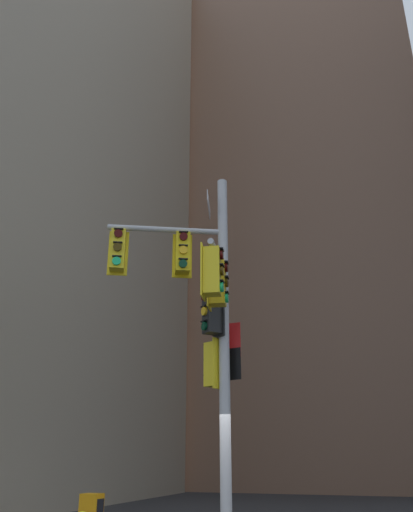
% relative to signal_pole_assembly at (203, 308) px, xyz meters
% --- Properties ---
extents(building_mid_block, '(14.79, 14.79, 41.64)m').
position_rel_signal_pole_assembly_xyz_m(building_mid_block, '(0.07, 23.02, 16.01)').
color(building_mid_block, brown).
rests_on(building_mid_block, ground).
extents(signal_pole_assembly, '(3.14, 2.47, 8.28)m').
position_rel_signal_pole_assembly_xyz_m(signal_pole_assembly, '(0.00, 0.00, 0.00)').
color(signal_pole_assembly, '#B2B2B5').
rests_on(signal_pole_assembly, ground).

